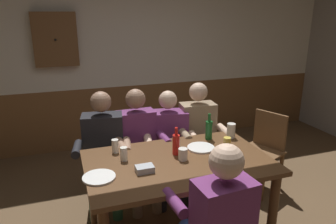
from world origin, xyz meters
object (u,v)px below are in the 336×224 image
pint_glass_4 (227,143)px  table_candle (231,166)px  dining_table (178,172)px  plate_1 (201,148)px  person_4 (217,220)px  plate_0 (99,177)px  pint_glass_3 (124,154)px  bottle_0 (209,129)px  person_1 (139,143)px  person_3 (199,134)px  pint_glass_0 (231,131)px  condiment_caddy (145,169)px  bottle_1 (176,144)px  wall_dart_cabinet (55,39)px  person_2 (169,141)px  chair_empty_near_right (263,148)px  pint_glass_1 (183,154)px  pint_glass_2 (115,146)px

pint_glass_4 → table_candle: bearing=-114.9°
dining_table → plate_1: size_ratio=6.20×
person_4 → plate_0: bearing=132.3°
pint_glass_3 → table_candle: bearing=-31.4°
dining_table → bottle_0: size_ratio=5.99×
pint_glass_3 → person_1: bearing=64.8°
person_3 → pint_glass_3: size_ratio=10.56×
person_1 → person_4: person_4 is taller
plate_1 → pint_glass_0: size_ratio=1.72×
condiment_caddy → bottle_1: bearing=33.1°
table_candle → pint_glass_4: pint_glass_4 is taller
table_candle → plate_1: table_candle is taller
table_candle → plate_0: table_candle is taller
plate_0 → pint_glass_0: bearing=16.3°
bottle_0 → bottle_1: (-0.42, -0.23, -0.00)m
person_1 → person_4: 1.42m
dining_table → wall_dart_cabinet: bearing=111.5°
person_1 → plate_1: 0.71m
plate_1 → bottle_0: size_ratio=0.97×
person_2 → bottle_0: person_2 is taller
person_4 → chair_empty_near_right: 1.78m
person_4 → bottle_1: person_4 is taller
person_2 → condiment_caddy: person_2 is taller
bottle_0 → bottle_1: bearing=-152.0°
person_3 → chair_empty_near_right: person_3 is taller
condiment_caddy → bottle_0: bearing=30.4°
pint_glass_1 → pint_glass_4: 0.48m
plate_0 → bottle_1: size_ratio=1.00×
condiment_caddy → pint_glass_4: pint_glass_4 is taller
dining_table → person_4: size_ratio=1.25×
pint_glass_1 → wall_dart_cabinet: bearing=112.3°
plate_0 → pint_glass_4: pint_glass_4 is taller
pint_glass_4 → wall_dart_cabinet: size_ratio=0.15×
bottle_0 → bottle_1: size_ratio=1.04×
person_4 → pint_glass_2: (-0.47, 1.04, 0.15)m
person_4 → pint_glass_3: (-0.43, 0.86, 0.15)m
chair_empty_near_right → plate_0: (-1.91, -0.63, 0.31)m
plate_1 → bottle_1: size_ratio=1.01×
person_1 → pint_glass_1: (0.21, -0.70, 0.16)m
person_2 → pint_glass_0: bearing=152.7°
chair_empty_near_right → pint_glass_1: 1.37m
condiment_caddy → pint_glass_1: bearing=15.8°
person_3 → chair_empty_near_right: 0.77m
pint_glass_2 → pint_glass_0: bearing=-1.3°
person_1 → pint_glass_1: 0.75m
person_1 → plate_0: person_1 is taller
person_1 → plate_0: bearing=56.4°
pint_glass_0 → pint_glass_4: 0.27m
plate_0 → plate_1: 0.98m
pint_glass_2 → bottle_1: bearing=-23.1°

